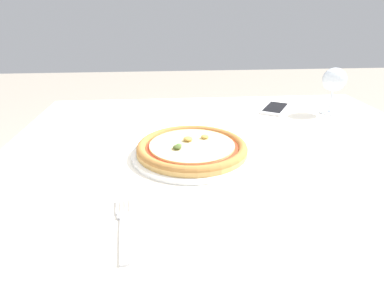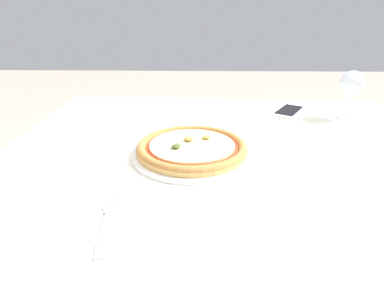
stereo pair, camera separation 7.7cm
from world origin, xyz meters
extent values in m
cube|color=brown|center=(0.00, 0.00, 0.68)|extent=(1.07, 0.89, 0.04)
cube|color=white|center=(0.00, 0.00, 0.70)|extent=(1.17, 0.99, 0.01)
cylinder|color=brown|center=(-0.47, 0.39, 0.33)|extent=(0.06, 0.06, 0.66)
cylinder|color=brown|center=(0.47, 0.39, 0.33)|extent=(0.06, 0.06, 0.66)
cylinder|color=white|center=(-0.10, -0.04, 0.71)|extent=(0.29, 0.29, 0.01)
cylinder|color=tan|center=(-0.10, -0.04, 0.72)|extent=(0.27, 0.27, 0.01)
torus|color=#B27538|center=(-0.10, -0.04, 0.73)|extent=(0.27, 0.27, 0.02)
cylinder|color=#BC381E|center=(-0.10, -0.04, 0.73)|extent=(0.22, 0.22, 0.00)
cylinder|color=beige|center=(-0.10, -0.04, 0.73)|extent=(0.21, 0.21, 0.00)
ellipsoid|color=#BC9342|center=(-0.07, -0.01, 0.74)|extent=(0.02, 0.02, 0.01)
ellipsoid|color=#BC9342|center=(-0.14, -0.06, 0.74)|extent=(0.01, 0.01, 0.01)
ellipsoid|color=#4C7A33|center=(-0.13, -0.05, 0.74)|extent=(0.01, 0.01, 0.01)
ellipsoid|color=#BC9342|center=(-0.11, -0.02, 0.74)|extent=(0.02, 0.02, 0.01)
ellipsoid|color=#425123|center=(-0.14, -0.07, 0.74)|extent=(0.02, 0.02, 0.01)
cube|color=silver|center=(-0.23, -0.34, 0.71)|extent=(0.03, 0.11, 0.00)
cube|color=silver|center=(-0.24, -0.28, 0.71)|extent=(0.03, 0.02, 0.00)
cube|color=silver|center=(-0.25, -0.25, 0.71)|extent=(0.01, 0.05, 0.00)
cube|color=silver|center=(-0.25, -0.25, 0.71)|extent=(0.01, 0.05, 0.00)
cube|color=silver|center=(-0.24, -0.25, 0.71)|extent=(0.01, 0.05, 0.00)
cube|color=silver|center=(-0.23, -0.25, 0.71)|extent=(0.01, 0.05, 0.00)
cylinder|color=silver|center=(0.39, 0.26, 0.71)|extent=(0.06, 0.06, 0.00)
cylinder|color=silver|center=(0.39, 0.26, 0.75)|extent=(0.01, 0.01, 0.08)
sphere|color=silver|center=(0.39, 0.26, 0.82)|extent=(0.08, 0.08, 0.08)
cube|color=white|center=(0.22, 0.31, 0.71)|extent=(0.14, 0.16, 0.01)
cube|color=black|center=(0.22, 0.31, 0.72)|extent=(0.12, 0.14, 0.00)
camera|label=1|loc=(-0.16, -0.75, 1.04)|focal=30.00mm
camera|label=2|loc=(-0.08, -0.75, 1.04)|focal=30.00mm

